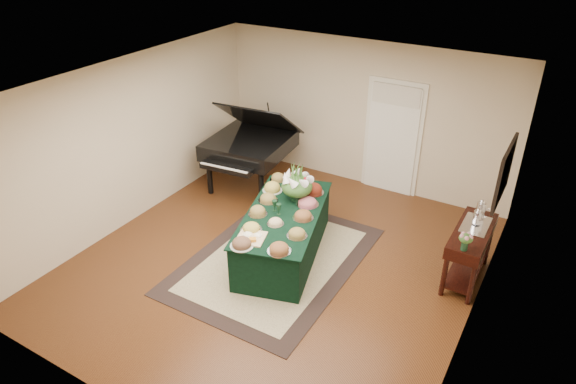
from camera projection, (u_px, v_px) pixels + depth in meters
The scene contains 14 objects.
ground at pixel (278, 262), 7.68m from camera, with size 6.00×6.00×0.00m, color #32180B.
area_rug at pixel (275, 260), 7.70m from camera, with size 2.26×3.17×0.01m.
kitchen_doorway at pixel (392, 139), 9.16m from camera, with size 1.05×0.07×2.10m.
buffet_table at pixel (284, 234), 7.67m from camera, with size 1.60×2.40×0.75m.
food_platters at pixel (282, 208), 7.51m from camera, with size 1.34×2.24×0.13m.
cutting_board at pixel (251, 236), 6.90m from camera, with size 0.46×0.46×0.10m.
green_goblets at pixel (277, 207), 7.44m from camera, with size 0.18×0.13×0.18m.
floral_centerpiece at pixel (297, 183), 7.68m from camera, with size 0.49×0.49×0.49m.
grand_piano at pixel (249, 145), 9.37m from camera, with size 1.58×1.77×1.69m.
wicker_basket at pixel (270, 192), 9.32m from camera, with size 0.36×0.36×0.22m, color #A88343.
mahogany_sideboard at pixel (471, 242), 7.03m from camera, with size 0.45×1.21×0.82m.
tea_service at pixel (479, 215), 7.06m from camera, with size 0.34×0.58×0.30m.
pink_bouquet at pixel (466, 239), 6.46m from camera, with size 0.20×0.20×0.25m.
wall_painting at pixel (504, 173), 6.39m from camera, with size 0.05×0.95×0.75m.
Camera 1 is at (3.27, -5.27, 4.65)m, focal length 32.00 mm.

